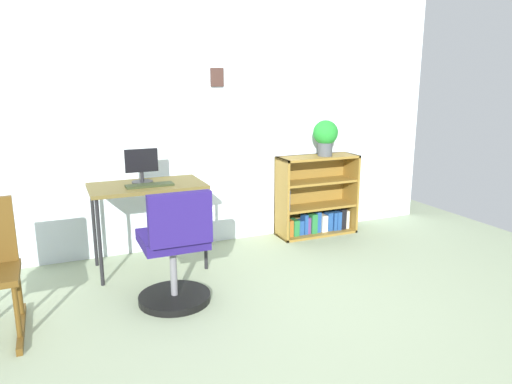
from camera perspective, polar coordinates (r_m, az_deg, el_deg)
The scene contains 8 objects.
ground_plane at distance 2.99m, azimuth 5.84°, elevation -18.55°, with size 6.24×6.24×0.00m, color #97A784.
wall_back at distance 4.54m, azimuth -7.31°, elevation 9.55°, with size 5.20×0.12×2.57m.
desk at distance 4.06m, azimuth -12.85°, elevation -0.04°, with size 0.93×0.53×0.73m.
monitor at distance 4.08m, azimuth -13.49°, elevation 3.06°, with size 0.27×0.17×0.29m.
keyboard at distance 3.96m, azimuth -12.57°, elevation 0.80°, with size 0.38×0.12×0.02m, color #2B361C.
office_chair at distance 3.41m, azimuth -9.63°, elevation -7.49°, with size 0.52×0.55×0.86m.
bookshelf_low at distance 4.99m, azimuth 7.05°, elevation -1.01°, with size 0.83×0.30×0.82m.
potted_plant_on_shelf at distance 4.85m, azimuth 8.29°, elevation 6.71°, with size 0.25×0.25×0.36m.
Camera 1 is at (-1.27, -2.20, 1.57)m, focal length 33.53 mm.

